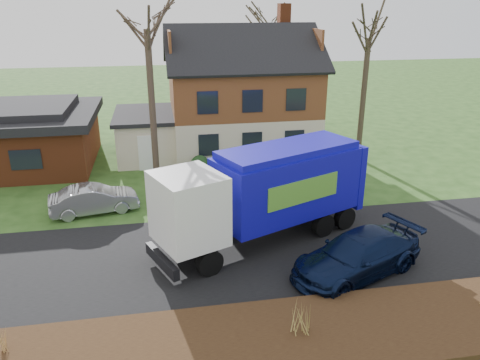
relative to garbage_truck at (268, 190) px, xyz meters
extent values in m
plane|color=#244517|center=(-0.78, -1.01, -2.27)|extent=(120.00, 120.00, 0.00)
cube|color=black|center=(-0.78, -1.01, -2.26)|extent=(80.00, 7.00, 0.02)
cube|color=black|center=(-0.78, -6.31, -2.12)|extent=(80.00, 3.50, 0.30)
cube|color=beige|center=(1.22, 12.99, -0.92)|extent=(9.00, 7.50, 2.70)
cube|color=#5D2C1A|center=(1.22, 12.99, 1.83)|extent=(9.00, 7.50, 2.80)
cube|color=brown|center=(4.22, 13.99, 6.19)|extent=(0.70, 0.90, 1.60)
cube|color=beige|center=(-4.98, 12.49, -0.97)|extent=(3.50, 5.50, 2.60)
cube|color=black|center=(-4.98, 12.49, 0.45)|extent=(3.90, 5.90, 0.24)
cube|color=brown|center=(-12.78, 11.99, -0.87)|extent=(9.00, 7.50, 2.80)
cube|color=black|center=(-12.78, 11.99, 0.78)|extent=(9.80, 8.20, 0.50)
cube|color=black|center=(-12.78, 11.99, 1.23)|extent=(7.00, 6.00, 0.40)
cylinder|color=black|center=(-2.68, -2.26, -1.77)|extent=(1.06, 0.71, 1.01)
cylinder|color=black|center=(-3.49, -0.39, -1.77)|extent=(1.06, 0.71, 1.01)
cylinder|color=black|center=(2.41, -0.08, -1.77)|extent=(1.06, 0.71, 1.01)
cylinder|color=black|center=(1.61, 1.80, -1.77)|extent=(1.06, 0.71, 1.01)
cylinder|color=black|center=(3.58, 0.42, -1.77)|extent=(1.06, 0.71, 1.01)
cylinder|color=black|center=(2.77, 2.30, -1.77)|extent=(1.06, 0.71, 1.01)
cube|color=black|center=(0.04, 0.02, -1.44)|extent=(8.15, 4.37, 0.34)
cube|color=white|center=(-3.31, -1.42, 0.06)|extent=(3.02, 3.12, 2.63)
cube|color=black|center=(-4.29, -1.84, 0.21)|extent=(0.92, 2.00, 0.88)
cube|color=black|center=(-4.38, -1.88, -1.74)|extent=(1.18, 2.33, 0.44)
cube|color=#100DA1|center=(0.89, 0.38, 0.06)|extent=(6.59, 4.65, 2.63)
cube|color=#100DA1|center=(0.89, 0.38, 1.52)|extent=(6.21, 4.27, 0.29)
cube|color=#100DA1|center=(3.80, 1.63, -0.03)|extent=(1.29, 2.41, 2.82)
cube|color=#53912F|center=(1.25, -0.81, 0.16)|extent=(3.23, 1.42, 0.97)
cube|color=#53912F|center=(0.27, 1.46, 0.16)|extent=(3.23, 1.42, 0.97)
imported|color=#96999D|center=(-7.41, 4.09, -1.60)|extent=(4.25, 2.17, 1.33)
imported|color=black|center=(2.62, -3.13, -1.50)|extent=(5.72, 4.07, 1.54)
cylinder|color=#433428|center=(-4.47, 7.18, 1.79)|extent=(0.34, 0.34, 8.13)
cylinder|color=#403526|center=(8.15, 9.52, 1.42)|extent=(0.34, 0.34, 7.39)
cylinder|color=#392F22|center=(4.68, 20.38, 1.63)|extent=(0.30, 0.30, 7.80)
cone|color=tan|center=(-8.82, -5.66, -1.57)|extent=(0.04, 0.04, 0.81)
cone|color=tan|center=(-8.68, -5.66, -1.57)|extent=(0.04, 0.04, 0.81)
cone|color=tan|center=(-8.82, -5.55, -1.57)|extent=(0.04, 0.04, 0.81)
cone|color=tan|center=(-8.82, -5.77, -1.57)|extent=(0.04, 0.04, 0.81)
cone|color=olive|center=(-0.47, -6.26, -1.43)|extent=(0.05, 0.05, 1.08)
cone|color=olive|center=(-0.64, -6.26, -1.43)|extent=(0.05, 0.05, 1.08)
cone|color=olive|center=(-0.30, -6.26, -1.43)|extent=(0.05, 0.05, 1.08)
cone|color=olive|center=(-0.47, -6.12, -1.43)|extent=(0.05, 0.05, 1.08)
cone|color=olive|center=(-0.47, -6.39, -1.43)|extent=(0.05, 0.05, 1.08)
camera|label=1|loc=(-4.18, -17.01, 7.12)|focal=35.00mm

